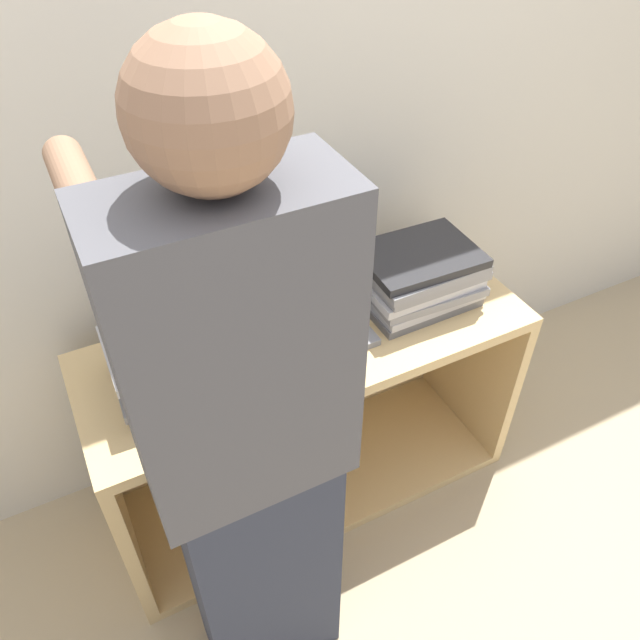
# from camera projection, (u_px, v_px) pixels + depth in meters

# --- Properties ---
(ground_plane) EXTENTS (12.00, 12.00, 0.00)m
(ground_plane) POSITION_uv_depth(u_px,v_px,m) (343.00, 534.00, 2.06)
(ground_plane) COLOR tan
(wall_back) EXTENTS (8.00, 0.05, 2.40)m
(wall_back) POSITION_uv_depth(u_px,v_px,m) (249.00, 118.00, 1.67)
(wall_back) COLOR beige
(wall_back) RESTS_ON ground_plane
(cart) EXTENTS (1.30, 0.49, 0.69)m
(cart) POSITION_uv_depth(u_px,v_px,m) (301.00, 402.00, 2.04)
(cart) COLOR tan
(cart) RESTS_ON ground_plane
(laptop_open) EXTENTS (0.33, 0.34, 0.25)m
(laptop_open) POSITION_uv_depth(u_px,v_px,m) (300.00, 311.00, 1.77)
(laptop_open) COLOR gray
(laptop_open) RESTS_ON cart
(laptop_stack_left) EXTENTS (0.36, 0.27, 0.18)m
(laptop_stack_left) POSITION_uv_depth(u_px,v_px,m) (180.00, 355.00, 1.59)
(laptop_stack_left) COLOR gray
(laptop_stack_left) RESTS_ON cart
(laptop_stack_right) EXTENTS (0.35, 0.26, 0.18)m
(laptop_stack_right) POSITION_uv_depth(u_px,v_px,m) (418.00, 276.00, 1.83)
(laptop_stack_right) COLOR slate
(laptop_stack_right) RESTS_ON cart
(person) EXTENTS (0.40, 0.53, 1.69)m
(person) POSITION_uv_depth(u_px,v_px,m) (249.00, 456.00, 1.27)
(person) COLOR #2D3342
(person) RESTS_ON ground_plane
(inventory_tag) EXTENTS (0.06, 0.02, 0.01)m
(inventory_tag) POSITION_uv_depth(u_px,v_px,m) (182.00, 343.00, 1.48)
(inventory_tag) COLOR red
(inventory_tag) RESTS_ON laptop_stack_left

